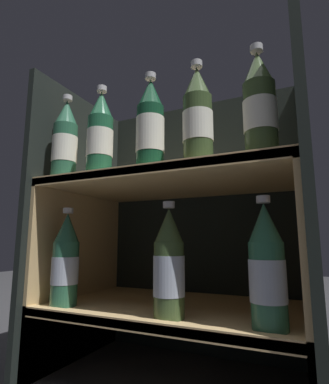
{
  "coord_description": "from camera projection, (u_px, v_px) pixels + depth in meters",
  "views": [
    {
      "loc": [
        0.33,
        -0.56,
        0.35
      ],
      "look_at": [
        0.0,
        0.14,
        0.48
      ],
      "focal_mm": 28.0,
      "sensor_mm": 36.0,
      "label": 1
    }
  ],
  "objects": [
    {
      "name": "fridge_back_wall",
      "position": [
        198.0,
        222.0,
        1.01
      ],
      "size": [
        0.7,
        0.02,
        0.83
      ],
      "primitive_type": "cube",
      "color": "black",
      "rests_on": "ground_plane"
    },
    {
      "name": "fridge_side_left",
      "position": [
        78.0,
        221.0,
        0.97
      ],
      "size": [
        0.02,
        0.44,
        0.83
      ],
      "primitive_type": "cube",
      "color": "black",
      "rests_on": "ground_plane"
    },
    {
      "name": "fridge_side_right",
      "position": [
        309.0,
        212.0,
        0.69
      ],
      "size": [
        0.02,
        0.44,
        0.83
      ],
      "primitive_type": "cube",
      "color": "black",
      "rests_on": "ground_plane"
    },
    {
      "name": "shelf_lower",
      "position": [
        172.0,
        318.0,
        0.78
      ],
      "size": [
        0.66,
        0.4,
        0.19
      ],
      "color": "tan",
      "rests_on": "ground_plane"
    },
    {
      "name": "shelf_upper",
      "position": [
        173.0,
        229.0,
        0.82
      ],
      "size": [
        0.66,
        0.4,
        0.52
      ],
      "color": "tan",
      "rests_on": "ground_plane"
    },
    {
      "name": "bottle_upper_front_0",
      "position": [
        65.0,
        143.0,
        0.85
      ],
      "size": [
        0.07,
        0.07,
        0.25
      ],
      "color": "#285B42",
      "rests_on": "shelf_upper"
    },
    {
      "name": "bottle_upper_front_1",
      "position": [
        100.0,
        136.0,
        0.8
      ],
      "size": [
        0.07,
        0.07,
        0.25
      ],
      "color": "#1E5638",
      "rests_on": "shelf_upper"
    },
    {
      "name": "bottle_upper_front_2",
      "position": [
        149.0,
        128.0,
        0.74
      ],
      "size": [
        0.07,
        0.07,
        0.25
      ],
      "color": "#144228",
      "rests_on": "shelf_upper"
    },
    {
      "name": "bottle_upper_front_3",
      "position": [
        198.0,
        118.0,
        0.68
      ],
      "size": [
        0.07,
        0.07,
        0.25
      ],
      "color": "#384C28",
      "rests_on": "shelf_upper"
    },
    {
      "name": "bottle_upper_front_4",
      "position": [
        260.0,
        107.0,
        0.63
      ],
      "size": [
        0.07,
        0.07,
        0.25
      ],
      "color": "#384C28",
      "rests_on": "shelf_upper"
    },
    {
      "name": "bottle_lower_front_0",
      "position": [
        65.0,
        262.0,
        0.78
      ],
      "size": [
        0.07,
        0.07,
        0.25
      ],
      "color": "#285B42",
      "rests_on": "shelf_lower"
    },
    {
      "name": "bottle_lower_front_1",
      "position": [
        169.0,
        266.0,
        0.66
      ],
      "size": [
        0.07,
        0.07,
        0.25
      ],
      "color": "#384C28",
      "rests_on": "shelf_lower"
    },
    {
      "name": "bottle_lower_front_2",
      "position": [
        267.0,
        269.0,
        0.57
      ],
      "size": [
        0.07,
        0.07,
        0.25
      ],
      "color": "#285B42",
      "rests_on": "shelf_lower"
    }
  ]
}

